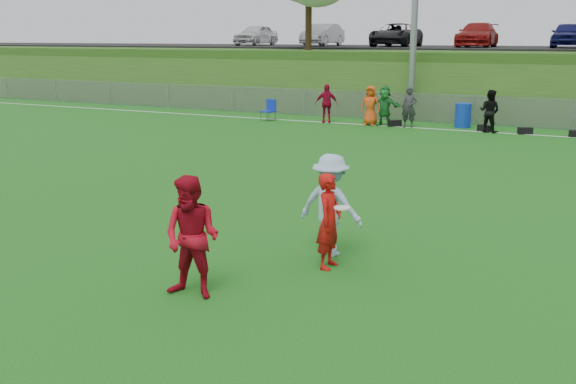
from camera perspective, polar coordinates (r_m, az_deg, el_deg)
The scene contains 14 objects.
ground at distance 10.41m, azimuth -2.49°, elevation -7.58°, with size 120.00×120.00×0.00m, color #155F14.
sideline_far at distance 27.22m, azimuth 15.42°, elevation 5.27°, with size 60.00×0.10×0.01m, color white.
fence at distance 29.10m, azimuth 16.20°, elevation 7.02°, with size 58.00×0.06×1.30m.
berm at distance 39.90m, azimuth 18.90°, elevation 9.74°, with size 120.00×18.00×3.00m, color #275016.
parking_lot at distance 41.83m, azimuth 19.39°, elevation 11.98°, with size 120.00×12.00×0.10m, color black.
car_row at distance 40.97m, azimuth 17.66°, elevation 13.17°, with size 32.04×5.18×1.44m.
spectator_row at distance 27.76m, azimuth 9.55°, elevation 7.48°, with size 8.03×0.83×1.69m.
gear_bags at distance 27.15m, azimuth 17.70°, elevation 5.36°, with size 7.72×0.56×0.26m.
player_red_left at distance 10.61m, azimuth 3.68°, elevation -2.60°, with size 0.59×0.38×1.61m, color red.
player_red_center at distance 9.47m, azimuth -8.52°, elevation -4.03°, with size 0.89×0.69×1.83m, color #AD0C1E.
player_blue at distance 11.20m, azimuth 3.81°, elevation -1.18°, with size 1.17×0.67×1.81m, color #A6C5E6.
frisbee at distance 10.10m, azimuth 4.82°, elevation -1.41°, with size 0.26×0.26×0.02m.
recycling_bin at distance 28.18m, azimuth 15.29°, elevation 6.58°, with size 0.68×0.68×1.01m, color #1034B2.
camp_chair at distance 29.39m, azimuth -1.76°, elevation 6.90°, with size 0.62×0.63×0.96m.
Camera 1 is at (4.53, -8.58, 3.78)m, focal length 40.00 mm.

